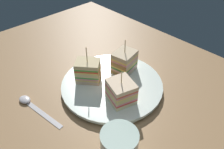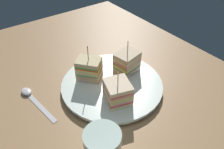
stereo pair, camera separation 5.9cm
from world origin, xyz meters
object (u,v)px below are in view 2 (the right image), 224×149
Objects in this scene: plate at (112,84)px; chip_pile at (115,85)px; sandwich_wedge_2 at (118,92)px; spoon at (31,96)px; sandwich_wedge_0 at (127,63)px; sandwich_wedge_1 at (89,69)px.

plate is 4.12× the size of chip_pile.
plate is at bearing -12.29° from chip_pile.
sandwich_wedge_2 is 1.31× the size of chip_pile.
spoon is (9.57, 20.07, -0.55)cm from plate.
plate is at bearing -123.84° from spoon.
plate is 7.72cm from sandwich_wedge_0.
spoon is (11.39, 19.68, -1.89)cm from chip_pile.
sandwich_wedge_2 is 23.71cm from spoon.
sandwich_wedge_0 reaches higher than sandwich_wedge_2.
sandwich_wedge_0 is 0.97× the size of sandwich_wedge_1.
sandwich_wedge_0 is at bearing -114.91° from spoon.
plate reaches higher than spoon.
sandwich_wedge_1 is 11.80cm from sandwich_wedge_2.
sandwich_wedge_2 is (-11.75, -0.95, -0.28)cm from sandwich_wedge_1.
sandwich_wedge_2 is at bearing 28.44° from sandwich_wedge_0.
chip_pile is (-3.48, 6.93, -2.43)cm from sandwich_wedge_0.
sandwich_wedge_1 is 8.48cm from chip_pile.
sandwich_wedge_2 is at bearing -140.58° from spoon.
sandwich_wedge_1 reaches higher than chip_pile.
sandwich_wedge_1 is 17.35cm from spoon.
sandwich_wedge_2 is (-6.14, 2.77, 3.42)cm from plate.
spoon is at bearing 64.81° from sandwich_wedge_2.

